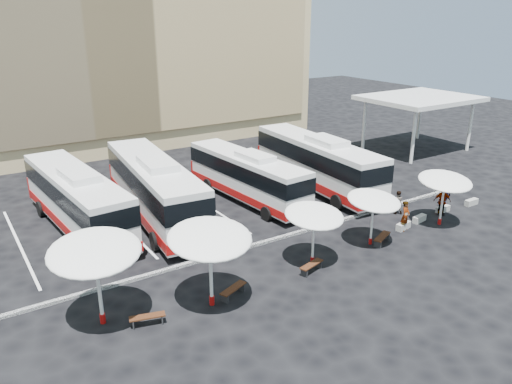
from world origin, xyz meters
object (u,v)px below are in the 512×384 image
sunshade_0 (95,252)px  passenger_2 (442,201)px  bus_1 (154,187)px  wood_bench_0 (147,318)px  wood_bench_3 (382,238)px  conc_bench_2 (443,209)px  passenger_0 (405,216)px  conc_bench_1 (419,219)px  passenger_1 (398,202)px  wood_bench_1 (233,290)px  sunshade_1 (210,239)px  sunshade_2 (314,216)px  conc_bench_3 (471,202)px  passenger_3 (445,194)px  wood_bench_2 (312,266)px  sunshade_4 (445,181)px  conc_bench_0 (403,226)px  bus_3 (317,161)px  bus_0 (77,198)px  bus_2 (247,175)px  sunshade_3 (374,201)px

sunshade_0 → passenger_2: (22.41, 0.02, -2.43)m
bus_1 → wood_bench_0: (-4.85, -10.84, -1.81)m
wood_bench_3 → conc_bench_2: 7.19m
wood_bench_3 → passenger_0: 2.71m
conc_bench_1 → passenger_1: bearing=94.4°
wood_bench_3 → wood_bench_1: bearing=-178.6°
sunshade_1 → bus_1: bearing=80.7°
sunshade_2 → wood_bench_3: (4.88, -0.33, -2.36)m
wood_bench_0 → conc_bench_3: 24.19m
passenger_1 → passenger_3: (3.90, -0.74, 0.01)m
sunshade_1 → sunshade_2: sunshade_1 is taller
wood_bench_2 → passenger_0: passenger_0 is taller
sunshade_0 → sunshade_2: sunshade_0 is taller
sunshade_1 → conc_bench_1: size_ratio=3.85×
sunshade_2 → wood_bench_1: (-5.22, -0.58, -2.38)m
bus_1 → passenger_3: bearing=-20.5°
sunshade_0 → sunshade_4: bearing=-2.6°
conc_bench_0 → conc_bench_2: bearing=6.5°
sunshade_4 → passenger_3: sunshade_4 is taller
sunshade_0 → conc_bench_1: bearing=-0.0°
sunshade_4 → passenger_1: size_ratio=2.60×
sunshade_0 → passenger_0: (18.45, -0.36, -2.43)m
sunshade_2 → wood_bench_3: sunshade_2 is taller
passenger_1 → bus_3: bearing=-44.0°
bus_0 → bus_2: 11.41m
bus_0 → wood_bench_3: 18.31m
bus_3 → passenger_0: bearing=-88.9°
wood_bench_1 → passenger_1: (14.39, 2.99, 0.43)m
sunshade_1 → sunshade_2: 6.44m
sunshade_1 → conc_bench_2: bearing=4.8°
passenger_1 → wood_bench_3: bearing=68.1°
bus_0 → sunshade_3: bus_0 is taller
sunshade_0 → sunshade_3: sunshade_0 is taller
bus_2 → passenger_0: bearing=-65.3°
sunshade_2 → passenger_2: sunshade_2 is taller
sunshade_4 → sunshade_0: bearing=177.4°
bus_0 → passenger_3: (22.25, -9.61, -1.23)m
wood_bench_2 → passenger_0: (8.11, 1.03, 0.59)m
bus_2 → passenger_0: bus_2 is taller
wood_bench_2 → conc_bench_1: 10.05m
wood_bench_0 → conc_bench_1: 18.79m
sunshade_1 → sunshade_2: size_ratio=1.29×
bus_3 → conc_bench_2: 9.51m
passenger_0 → wood_bench_3: bearing=174.3°
sunshade_4 → passenger_0: bearing=166.8°
bus_0 → conc_bench_1: bus_0 is taller
conc_bench_2 → passenger_0: (-4.50, -0.62, 0.75)m
sunshade_3 → conc_bench_0: size_ratio=2.81×
sunshade_0 → conc_bench_0: sunshade_0 is taller
passenger_1 → passenger_2: bearing=178.0°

